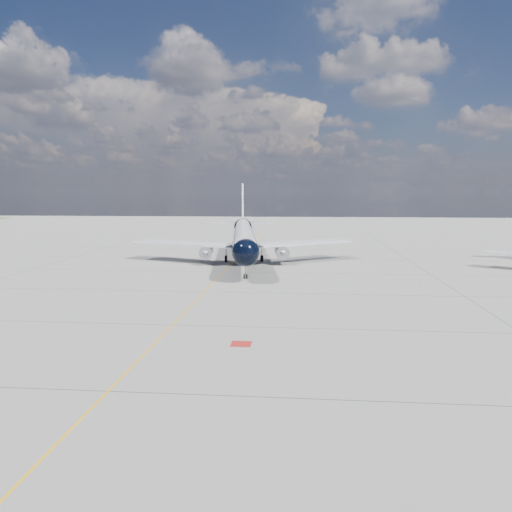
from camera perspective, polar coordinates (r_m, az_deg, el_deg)
The scene contains 4 objects.
ground at distance 79.29m, azimuth -3.09°, elevation -1.25°, with size 320.00×320.00×0.00m, color #99958E.
taxiway_centerline at distance 74.40m, azimuth -3.65°, elevation -1.81°, with size 0.16×160.00×0.01m, color #EFA20C.
red_marking at distance 39.65m, azimuth -1.71°, elevation -10.01°, with size 1.60×1.60×0.01m, color maroon.
main_airliner at distance 84.86m, azimuth -1.39°, elevation 2.19°, with size 38.25×46.87×13.55m.
Camera 1 is at (11.42, -47.56, 11.83)m, focal length 35.00 mm.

